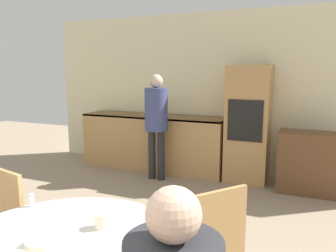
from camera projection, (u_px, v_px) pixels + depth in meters
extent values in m
cube|color=beige|center=(221.00, 93.00, 5.36)|extent=(6.30, 0.05, 2.60)
cube|color=tan|center=(153.00, 142.00, 5.60)|extent=(2.46, 0.60, 0.92)
cube|color=black|center=(153.00, 116.00, 5.53)|extent=(2.46, 0.60, 0.03)
cube|color=tan|center=(248.00, 124.00, 4.94)|extent=(0.62, 0.58, 1.75)
cube|color=black|center=(245.00, 121.00, 4.65)|extent=(0.50, 0.01, 0.60)
cube|color=brown|center=(314.00, 163.00, 4.45)|extent=(0.94, 0.45, 0.84)
cylinder|color=silver|center=(63.00, 246.00, 1.70)|extent=(1.26, 1.26, 0.03)
cube|color=tan|center=(8.00, 205.00, 2.37)|extent=(0.38, 0.11, 0.51)
cube|color=tan|center=(221.00, 230.00, 1.99)|extent=(0.26, 0.32, 0.51)
sphere|color=tan|center=(173.00, 214.00, 1.14)|extent=(0.20, 0.20, 0.20)
cylinder|color=#262628|center=(152.00, 154.00, 5.06)|extent=(0.11, 0.11, 0.77)
cylinder|color=#262628|center=(161.00, 155.00, 5.00)|extent=(0.11, 0.11, 0.77)
cylinder|color=#3D477A|center=(156.00, 109.00, 4.92)|extent=(0.35, 0.35, 0.64)
sphere|color=beige|center=(156.00, 81.00, 4.85)|extent=(0.20, 0.20, 0.20)
cylinder|color=beige|center=(102.00, 221.00, 1.86)|extent=(0.08, 0.08, 0.08)
cylinder|color=beige|center=(43.00, 243.00, 1.66)|extent=(0.18, 0.18, 0.04)
cylinder|color=white|center=(32.00, 201.00, 2.16)|extent=(0.03, 0.03, 0.07)
cylinder|color=silver|center=(31.00, 195.00, 2.15)|extent=(0.03, 0.03, 0.01)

